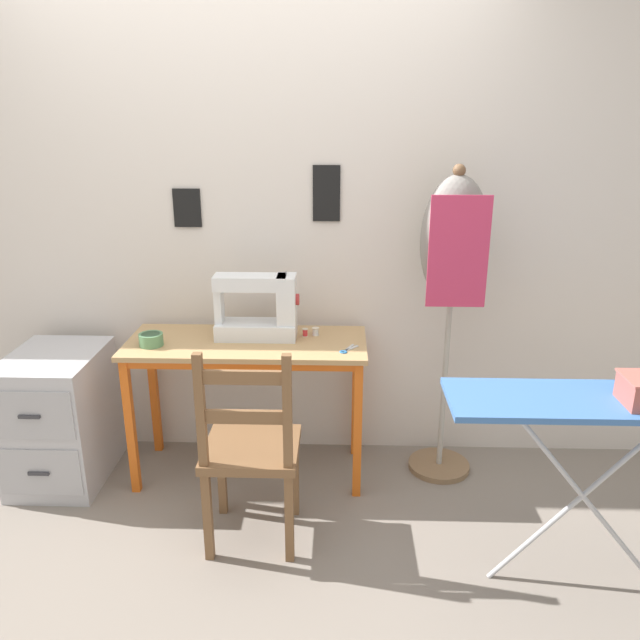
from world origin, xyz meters
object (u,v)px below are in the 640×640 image
(fabric_bowl, at_px, (151,339))
(thread_spool_mid_table, at_px, (316,332))
(sewing_machine, at_px, (261,309))
(filing_cabinet, at_px, (60,417))
(scissors, at_px, (346,350))
(thread_spool_near_machine, at_px, (305,332))
(wooden_chair, at_px, (251,451))
(dress_form, at_px, (453,258))
(ironing_board, at_px, (596,409))

(fabric_bowl, xyz_separation_m, thread_spool_mid_table, (0.78, 0.17, -0.01))
(sewing_machine, height_order, fabric_bowl, sewing_machine)
(thread_spool_mid_table, relative_size, filing_cabinet, 0.06)
(scissors, bearing_deg, thread_spool_mid_table, 126.15)
(thread_spool_near_machine, height_order, wooden_chair, wooden_chair)
(wooden_chair, bearing_deg, fabric_bowl, 138.44)
(fabric_bowl, height_order, thread_spool_near_machine, fabric_bowl)
(thread_spool_near_machine, bearing_deg, thread_spool_mid_table, 17.50)
(sewing_machine, relative_size, wooden_chair, 0.44)
(dress_form, bearing_deg, thread_spool_near_machine, 178.21)
(scissors, relative_size, filing_cabinet, 0.17)
(scissors, height_order, ironing_board, ironing_board)
(thread_spool_mid_table, distance_m, filing_cabinet, 1.36)
(thread_spool_mid_table, height_order, ironing_board, ironing_board)
(thread_spool_near_machine, relative_size, dress_form, 0.03)
(sewing_machine, bearing_deg, fabric_bowl, -166.20)
(filing_cabinet, xyz_separation_m, dress_form, (1.94, 0.13, 0.81))
(scissors, relative_size, ironing_board, 0.11)
(wooden_chair, height_order, filing_cabinet, wooden_chair)
(thread_spool_near_machine, relative_size, filing_cabinet, 0.06)
(thread_spool_near_machine, height_order, thread_spool_mid_table, same)
(fabric_bowl, distance_m, scissors, 0.94)
(sewing_machine, relative_size, dress_form, 0.26)
(scissors, xyz_separation_m, ironing_board, (0.91, -0.64, 0.03))
(filing_cabinet, height_order, ironing_board, ironing_board)
(ironing_board, bearing_deg, scissors, 144.91)
(thread_spool_mid_table, bearing_deg, fabric_bowl, -167.90)
(fabric_bowl, xyz_separation_m, thread_spool_near_machine, (0.73, 0.15, -0.01))
(dress_form, bearing_deg, thread_spool_mid_table, 176.65)
(fabric_bowl, relative_size, thread_spool_near_machine, 2.84)
(wooden_chair, xyz_separation_m, dress_form, (0.91, 0.60, 0.70))
(wooden_chair, relative_size, filing_cabinet, 1.39)
(thread_spool_near_machine, xyz_separation_m, thread_spool_mid_table, (0.05, 0.02, -0.00))
(sewing_machine, height_order, scissors, sewing_machine)
(scissors, bearing_deg, filing_cabinet, 178.24)
(scissors, bearing_deg, dress_form, 18.77)
(scissors, bearing_deg, fabric_bowl, 177.49)
(wooden_chair, bearing_deg, scissors, 47.12)
(sewing_machine, relative_size, filing_cabinet, 0.61)
(dress_form, height_order, ironing_board, dress_form)
(sewing_machine, bearing_deg, ironing_board, -31.28)
(thread_spool_mid_table, height_order, dress_form, dress_form)
(fabric_bowl, bearing_deg, thread_spool_near_machine, 11.71)
(scissors, height_order, thread_spool_mid_table, thread_spool_mid_table)
(sewing_machine, xyz_separation_m, wooden_chair, (0.02, -0.60, -0.44))
(scissors, bearing_deg, wooden_chair, -132.88)
(fabric_bowl, height_order, wooden_chair, wooden_chair)
(scissors, relative_size, thread_spool_mid_table, 2.90)
(thread_spool_near_machine, bearing_deg, fabric_bowl, -168.29)
(sewing_machine, height_order, filing_cabinet, sewing_machine)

